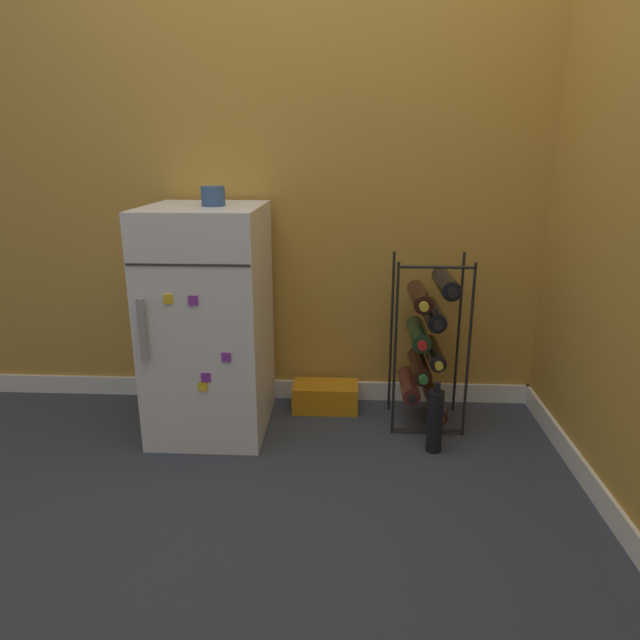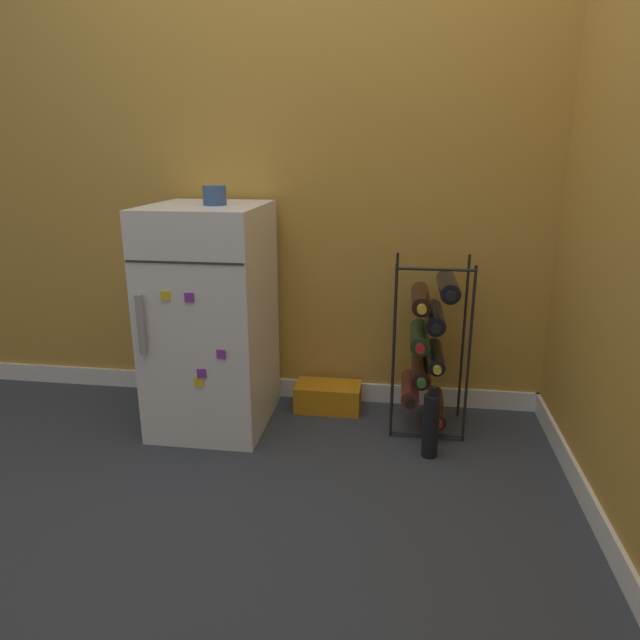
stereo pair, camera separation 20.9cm
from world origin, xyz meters
TOP-DOWN VIEW (x-y plane):
  - ground_plane at (0.00, 0.00)m, footprint 14.00×14.00m
  - wall_back at (0.00, 0.69)m, footprint 6.90×0.07m
  - mini_fridge at (-0.50, 0.37)m, footprint 0.46×0.56m
  - wine_rack at (0.42, 0.43)m, footprint 0.31×0.33m
  - soda_box at (-0.02, 0.54)m, footprint 0.30×0.17m
  - fridge_top_cup at (-0.45, 0.35)m, footprint 0.09×0.09m
  - loose_bottle_floor at (0.43, 0.18)m, footprint 0.06×0.06m

SIDE VIEW (x-z plane):
  - ground_plane at x=0.00m, z-range 0.00..0.00m
  - soda_box at x=-0.02m, z-range 0.00..0.12m
  - loose_bottle_floor at x=0.43m, z-range -0.02..0.28m
  - wine_rack at x=0.42m, z-range 0.01..0.76m
  - mini_fridge at x=-0.50m, z-range 0.00..0.95m
  - fridge_top_cup at x=-0.45m, z-range 0.95..1.03m
  - wall_back at x=0.00m, z-range -0.01..2.49m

